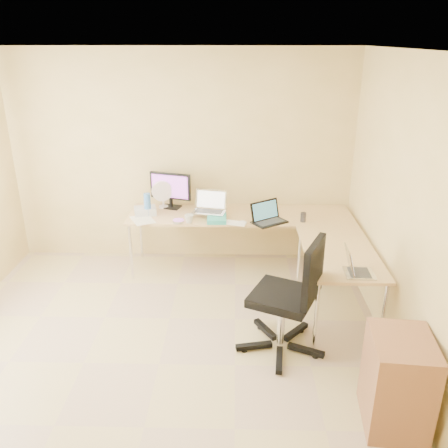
{
  "coord_description": "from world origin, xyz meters",
  "views": [
    {
      "loc": [
        0.66,
        -3.33,
        2.69
      ],
      "look_at": [
        0.55,
        1.1,
        0.9
      ],
      "focal_mm": 37.24,
      "sensor_mm": 36.0,
      "label": 1
    }
  ],
  "objects_px": {
    "desk_return": "(336,283)",
    "office_chair": "(282,301)",
    "laptop_center": "(209,202)",
    "keyboard": "(228,222)",
    "monitor": "(171,190)",
    "desk_fan": "(163,195)",
    "laptop_black": "(270,213)",
    "water_bottle": "(147,205)",
    "cabinet": "(397,382)",
    "desk_main": "(240,242)",
    "laptop_return": "(360,264)",
    "mug": "(189,219)"
  },
  "relations": [
    {
      "from": "keyboard",
      "to": "desk_fan",
      "type": "relative_size",
      "value": 1.24
    },
    {
      "from": "laptop_center",
      "to": "keyboard",
      "type": "relative_size",
      "value": 0.94
    },
    {
      "from": "laptop_center",
      "to": "laptop_black",
      "type": "relative_size",
      "value": 1.0
    },
    {
      "from": "desk_fan",
      "to": "cabinet",
      "type": "xyz_separation_m",
      "value": [
        2.07,
        -2.66,
        -0.53
      ]
    },
    {
      "from": "desk_main",
      "to": "office_chair",
      "type": "relative_size",
      "value": 2.34
    },
    {
      "from": "keyboard",
      "to": "water_bottle",
      "type": "bearing_deg",
      "value": -176.91
    },
    {
      "from": "mug",
      "to": "water_bottle",
      "type": "distance_m",
      "value": 0.55
    },
    {
      "from": "cabinet",
      "to": "desk_fan",
      "type": "bearing_deg",
      "value": 133.47
    },
    {
      "from": "laptop_center",
      "to": "desk_fan",
      "type": "xyz_separation_m",
      "value": [
        -0.58,
        0.28,
        -0.01
      ]
    },
    {
      "from": "water_bottle",
      "to": "cabinet",
      "type": "relative_size",
      "value": 0.37
    },
    {
      "from": "monitor",
      "to": "water_bottle",
      "type": "height_order",
      "value": "monitor"
    },
    {
      "from": "laptop_center",
      "to": "water_bottle",
      "type": "relative_size",
      "value": 1.37
    },
    {
      "from": "monitor",
      "to": "desk_fan",
      "type": "xyz_separation_m",
      "value": [
        -0.1,
        0.0,
        -0.06
      ]
    },
    {
      "from": "desk_main",
      "to": "laptop_return",
      "type": "relative_size",
      "value": 8.68
    },
    {
      "from": "water_bottle",
      "to": "laptop_center",
      "type": "bearing_deg",
      "value": 0.56
    },
    {
      "from": "desk_fan",
      "to": "laptop_return",
      "type": "distance_m",
      "value": 2.61
    },
    {
      "from": "desk_main",
      "to": "laptop_return",
      "type": "height_order",
      "value": "laptop_return"
    },
    {
      "from": "laptop_black",
      "to": "keyboard",
      "type": "height_order",
      "value": "laptop_black"
    },
    {
      "from": "keyboard",
      "to": "laptop_center",
      "type": "bearing_deg",
      "value": 152.33
    },
    {
      "from": "mug",
      "to": "water_bottle",
      "type": "bearing_deg",
      "value": 157.73
    },
    {
      "from": "laptop_black",
      "to": "keyboard",
      "type": "xyz_separation_m",
      "value": [
        -0.46,
        -0.02,
        -0.11
      ]
    },
    {
      "from": "desk_main",
      "to": "cabinet",
      "type": "height_order",
      "value": "desk_main"
    },
    {
      "from": "desk_fan",
      "to": "laptop_black",
      "type": "bearing_deg",
      "value": -39.96
    },
    {
      "from": "desk_return",
      "to": "laptop_return",
      "type": "height_order",
      "value": "laptop_return"
    },
    {
      "from": "laptop_black",
      "to": "office_chair",
      "type": "distance_m",
      "value": 1.35
    },
    {
      "from": "desk_return",
      "to": "office_chair",
      "type": "xyz_separation_m",
      "value": [
        -0.61,
        -0.58,
        0.14
      ]
    },
    {
      "from": "office_chair",
      "to": "monitor",
      "type": "bearing_deg",
      "value": 148.7
    },
    {
      "from": "desk_return",
      "to": "laptop_black",
      "type": "xyz_separation_m",
      "value": [
        -0.65,
        0.72,
        0.48
      ]
    },
    {
      "from": "desk_return",
      "to": "office_chair",
      "type": "relative_size",
      "value": 1.15
    },
    {
      "from": "laptop_return",
      "to": "laptop_black",
      "type": "bearing_deg",
      "value": 32.18
    },
    {
      "from": "mug",
      "to": "cabinet",
      "type": "xyz_separation_m",
      "value": [
        1.71,
        -2.16,
        -0.42
      ]
    },
    {
      "from": "keyboard",
      "to": "cabinet",
      "type": "bearing_deg",
      "value": -44.4
    },
    {
      "from": "laptop_black",
      "to": "desk_main",
      "type": "bearing_deg",
      "value": 104.93
    },
    {
      "from": "laptop_black",
      "to": "keyboard",
      "type": "bearing_deg",
      "value": 147.57
    },
    {
      "from": "laptop_center",
      "to": "keyboard",
      "type": "distance_m",
      "value": 0.35
    },
    {
      "from": "desk_main",
      "to": "office_chair",
      "type": "xyz_separation_m",
      "value": [
        0.37,
        -1.58,
        0.14
      ]
    },
    {
      "from": "desk_return",
      "to": "cabinet",
      "type": "xyz_separation_m",
      "value": [
        0.15,
        -1.46,
        -0.01
      ]
    },
    {
      "from": "water_bottle",
      "to": "cabinet",
      "type": "xyz_separation_m",
      "value": [
        2.21,
        -2.37,
        -0.51
      ]
    },
    {
      "from": "keyboard",
      "to": "water_bottle",
      "type": "height_order",
      "value": "water_bottle"
    },
    {
      "from": "desk_main",
      "to": "desk_return",
      "type": "bearing_deg",
      "value": -45.73
    },
    {
      "from": "mug",
      "to": "desk_fan",
      "type": "distance_m",
      "value": 0.63
    },
    {
      "from": "laptop_center",
      "to": "laptop_return",
      "type": "xyz_separation_m",
      "value": [
        1.41,
        -1.41,
        -0.07
      ]
    },
    {
      "from": "monitor",
      "to": "water_bottle",
      "type": "relative_size",
      "value": 1.89
    },
    {
      "from": "laptop_center",
      "to": "laptop_black",
      "type": "distance_m",
      "value": 0.72
    },
    {
      "from": "water_bottle",
      "to": "cabinet",
      "type": "distance_m",
      "value": 3.28
    },
    {
      "from": "laptop_black",
      "to": "cabinet",
      "type": "height_order",
      "value": "laptop_black"
    },
    {
      "from": "laptop_black",
      "to": "water_bottle",
      "type": "distance_m",
      "value": 1.43
    },
    {
      "from": "desk_main",
      "to": "water_bottle",
      "type": "bearing_deg",
      "value": -175.22
    },
    {
      "from": "mug",
      "to": "cabinet",
      "type": "height_order",
      "value": "mug"
    },
    {
      "from": "desk_return",
      "to": "monitor",
      "type": "distance_m",
      "value": 2.26
    }
  ]
}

